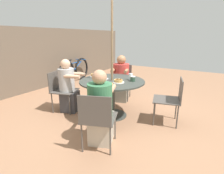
% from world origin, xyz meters
% --- Properties ---
extents(ground_plane, '(12.00, 12.00, 0.00)m').
position_xyz_m(ground_plane, '(0.00, 0.00, 0.00)').
color(ground_plane, '#9E7051').
extents(back_fence, '(10.00, 0.06, 1.80)m').
position_xyz_m(back_fence, '(0.00, 2.87, 0.90)').
color(back_fence, brown).
rests_on(back_fence, ground).
extents(patio_table, '(1.26, 1.26, 0.73)m').
position_xyz_m(patio_table, '(0.00, 0.00, 0.59)').
color(patio_table, '#383D38').
rests_on(patio_table, ground).
extents(umbrella_pole, '(0.04, 0.04, 2.44)m').
position_xyz_m(umbrella_pole, '(0.00, 0.00, 1.22)').
color(umbrella_pole, '#846B4C').
rests_on(umbrella_pole, ground).
extents(patio_chair_north, '(0.59, 0.59, 0.85)m').
position_xyz_m(patio_chair_north, '(1.07, 0.34, 0.50)').
color(patio_chair_north, '#514C47').
rests_on(patio_chair_north, ground).
extents(diner_north, '(0.60, 0.51, 1.12)m').
position_xyz_m(diner_north, '(0.90, 0.29, 0.50)').
color(diner_north, gray).
rests_on(diner_north, ground).
extents(patio_chair_east, '(0.58, 0.58, 0.85)m').
position_xyz_m(patio_chair_east, '(-0.33, 1.07, 0.50)').
color(patio_chair_east, '#514C47').
rests_on(patio_chair_east, ground).
extents(diner_east, '(0.44, 0.55, 1.11)m').
position_xyz_m(diner_east, '(-0.28, 0.90, 0.51)').
color(diner_east, '#3D3D42').
rests_on(diner_east, ground).
extents(patio_chair_south, '(0.60, 0.60, 0.85)m').
position_xyz_m(patio_chair_south, '(-1.04, -0.40, 0.50)').
color(patio_chair_south, '#514C47').
rests_on(patio_chair_south, ground).
extents(diner_south, '(0.58, 0.50, 1.12)m').
position_xyz_m(diner_south, '(-0.88, -0.34, 0.51)').
color(diner_south, beige).
rests_on(diner_south, ground).
extents(patio_chair_west, '(0.57, 0.57, 0.85)m').
position_xyz_m(patio_chair_west, '(0.29, -1.08, 0.50)').
color(patio_chair_west, '#514C47').
rests_on(patio_chair_west, ground).
extents(pancake_plate_a, '(0.22, 0.22, 0.08)m').
position_xyz_m(pancake_plate_a, '(-0.41, -0.19, 0.76)').
color(pancake_plate_a, white).
rests_on(pancake_plate_a, patio_table).
extents(pancake_plate_b, '(0.22, 0.22, 0.07)m').
position_xyz_m(pancake_plate_b, '(-0.08, -0.19, 0.76)').
color(pancake_plate_b, white).
rests_on(pancake_plate_b, patio_table).
extents(pancake_plate_c, '(0.22, 0.22, 0.06)m').
position_xyz_m(pancake_plate_c, '(-0.02, 0.20, 0.76)').
color(pancake_plate_c, white).
rests_on(pancake_plate_c, patio_table).
extents(pancake_plate_d, '(0.22, 0.22, 0.08)m').
position_xyz_m(pancake_plate_d, '(0.10, 0.48, 0.76)').
color(pancake_plate_d, white).
rests_on(pancake_plate_d, patio_table).
extents(syrup_bottle, '(0.09, 0.07, 0.13)m').
position_xyz_m(syrup_bottle, '(-0.16, 0.08, 0.79)').
color(syrup_bottle, '#602D0F').
rests_on(syrup_bottle, patio_table).
extents(coffee_cup, '(0.09, 0.09, 0.10)m').
position_xyz_m(coffee_cup, '(0.15, -0.37, 0.78)').
color(coffee_cup, '#33513D').
rests_on(coffee_cup, patio_table).
extents(drinking_glass_a, '(0.08, 0.08, 0.13)m').
position_xyz_m(drinking_glass_a, '(0.22, -0.29, 0.80)').
color(drinking_glass_a, silver).
rests_on(drinking_glass_a, patio_table).
extents(bicycle, '(1.65, 0.44, 0.81)m').
position_xyz_m(bicycle, '(1.68, 2.55, 0.40)').
color(bicycle, black).
rests_on(bicycle, ground).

